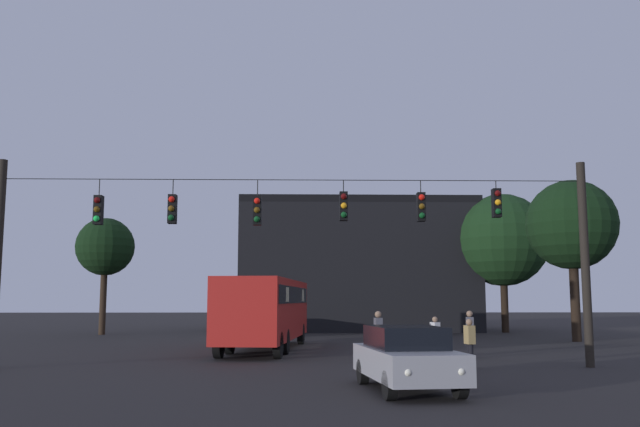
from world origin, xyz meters
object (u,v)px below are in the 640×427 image
at_px(pedestrian_crossing_left, 435,335).
at_px(tree_right_far, 502,240).
at_px(city_bus, 266,306).
at_px(pedestrian_near_bus, 470,341).
at_px(car_far_left, 237,323).
at_px(pedestrian_crossing_center, 378,333).
at_px(car_near_right, 407,357).
at_px(pedestrian_crossing_right, 470,331).
at_px(tree_left_silhouette, 572,225).
at_px(tree_behind_building, 105,247).

bearing_deg(pedestrian_crossing_left, tree_right_far, 66.63).
bearing_deg(city_bus, pedestrian_near_bus, -49.56).
xyz_separation_m(car_far_left, pedestrian_crossing_center, (6.56, -15.94, 0.20)).
distance_m(car_near_right, pedestrian_crossing_right, 9.67).
height_order(pedestrian_crossing_right, tree_right_far, tree_right_far).
relative_size(city_bus, pedestrian_crossing_right, 6.40).
xyz_separation_m(car_near_right, tree_left_silhouette, (11.70, 18.74, 5.27)).
xyz_separation_m(pedestrian_crossing_center, pedestrian_crossing_right, (3.57, 1.25, -0.01)).
relative_size(car_near_right, tree_left_silhouette, 0.53).
bearing_deg(car_far_left, tree_behind_building, 163.21).
xyz_separation_m(car_far_left, tree_behind_building, (-8.59, 2.59, 4.62)).
bearing_deg(car_far_left, tree_right_far, 15.75).
bearing_deg(pedestrian_near_bus, pedestrian_crossing_left, 95.12).
bearing_deg(tree_right_far, car_far_left, -164.25).
xyz_separation_m(car_near_right, tree_right_far, (10.88, 28.48, 5.34)).
xyz_separation_m(pedestrian_crossing_left, tree_right_far, (8.47, 19.59, 5.28)).
distance_m(car_near_right, tree_behind_building, 30.53).
distance_m(pedestrian_near_bus, tree_behind_building, 27.98).
bearing_deg(car_near_right, car_far_left, 105.17).
height_order(city_bus, pedestrian_crossing_center, city_bus).
xyz_separation_m(car_far_left, tree_left_silhouette, (18.10, -4.86, 5.27)).
xyz_separation_m(pedestrian_crossing_left, pedestrian_near_bus, (0.34, -3.85, 0.02)).
distance_m(pedestrian_crossing_left, pedestrian_crossing_center, 2.57).
relative_size(pedestrian_crossing_right, tree_right_far, 0.19).
xyz_separation_m(car_near_right, tree_behind_building, (-14.99, 26.19, 4.62)).
bearing_deg(tree_behind_building, car_near_right, -60.22).
distance_m(pedestrian_near_bus, tree_right_far, 25.36).
bearing_deg(pedestrian_crossing_left, tree_left_silhouette, 46.71).
distance_m(pedestrian_crossing_center, pedestrian_near_bus, 3.70).
bearing_deg(pedestrian_crossing_right, tree_left_silhouette, 50.94).
relative_size(pedestrian_crossing_center, pedestrian_near_bus, 1.13).
xyz_separation_m(tree_behind_building, tree_right_far, (25.87, 2.28, 0.71)).
bearing_deg(car_far_left, car_near_right, -74.83).
relative_size(city_bus, tree_left_silhouette, 1.32).
xyz_separation_m(pedestrian_crossing_center, tree_left_silhouette, (11.54, 11.08, 5.07)).
distance_m(tree_behind_building, tree_right_far, 25.98).
height_order(car_far_left, tree_left_silhouette, tree_left_silhouette).
distance_m(pedestrian_crossing_left, pedestrian_near_bus, 3.86).
bearing_deg(pedestrian_crossing_center, tree_right_far, 62.74).
bearing_deg(tree_right_far, pedestrian_near_bus, -109.11).
relative_size(car_far_left, tree_right_far, 0.48).
relative_size(car_near_right, pedestrian_crossing_right, 2.57).
bearing_deg(city_bus, pedestrian_crossing_right, -28.09).
bearing_deg(tree_left_silhouette, city_bus, -160.37).
bearing_deg(car_near_right, tree_behind_building, 119.78).
distance_m(pedestrian_crossing_center, tree_behind_building, 24.34).
bearing_deg(pedestrian_crossing_left, pedestrian_near_bus, -84.88).
relative_size(pedestrian_crossing_right, tree_behind_building, 0.24).
distance_m(city_bus, pedestrian_crossing_right, 8.93).
bearing_deg(car_near_right, tree_left_silhouette, 58.02).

